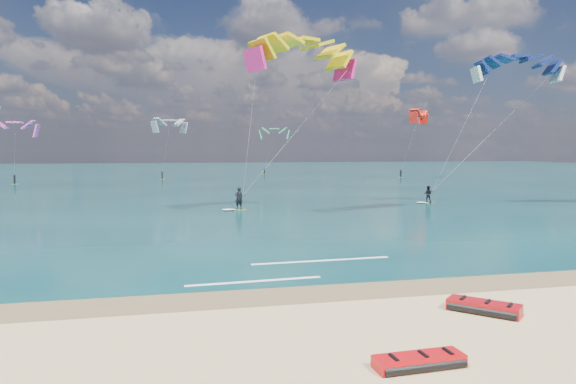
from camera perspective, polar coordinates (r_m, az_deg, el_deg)
The scene contains 9 objects.
ground at distance 55.18m, azimuth -7.38°, elevation -0.81°, with size 320.00×320.00×0.00m, color tan.
wet_sand_strip at distance 19.09m, azimuth 2.80°, elevation -11.16°, with size 320.00×2.40×0.01m, color brown.
sea at distance 118.93m, azimuth -10.14°, elevation 2.07°, with size 320.00×200.00×0.04m, color #0A313B.
packed_kite_left at distance 13.40m, azimuth 14.35°, elevation -18.34°, with size 2.41×0.97×0.35m, color red, non-canonical shape.
packed_kite_mid at distance 18.06m, azimuth 20.91°, elevation -12.41°, with size 2.43×1.15×0.42m, color #AB0B11, non-canonical shape.
kitesurfer_main at distance 42.60m, azimuth -1.74°, elevation 8.66°, with size 12.87×7.97×15.69m.
kitesurfer_far at distance 51.45m, azimuth 19.85°, elevation 7.11°, with size 12.44×7.57×15.08m.
shoreline_foam at distance 22.60m, azimuth 0.72°, elevation -8.55°, with size 9.76×3.61×0.01m.
distant_kites at distance 97.38m, azimuth -12.69°, elevation 4.85°, with size 87.44×35.93×14.33m.
Camera 1 is at (-4.86, -14.72, 5.20)m, focal length 32.00 mm.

